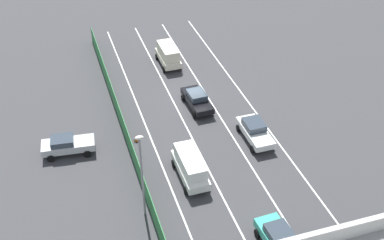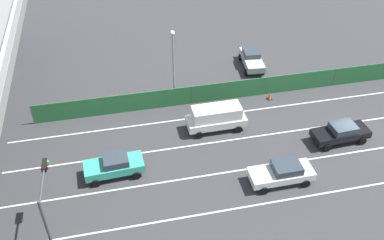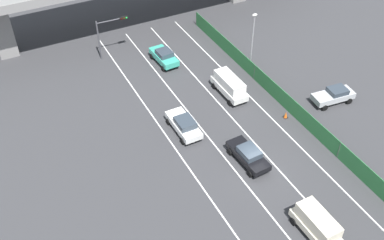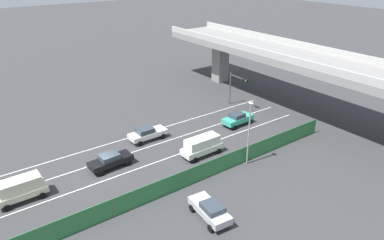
# 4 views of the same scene
# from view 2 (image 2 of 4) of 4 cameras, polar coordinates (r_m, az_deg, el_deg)

# --- Properties ---
(ground_plane) EXTENTS (300.00, 300.00, 0.00)m
(ground_plane) POSITION_cam_2_polar(r_m,az_deg,el_deg) (37.89, 19.94, -2.14)
(ground_plane) COLOR #38383A
(lane_line_left_edge) EXTENTS (0.14, 45.35, 0.01)m
(lane_line_left_edge) POSITION_cam_2_polar(r_m,az_deg,el_deg) (32.64, 17.06, -9.16)
(lane_line_left_edge) COLOR silver
(lane_line_left_edge) RESTS_ON ground
(lane_line_mid_left) EXTENTS (0.14, 45.35, 0.01)m
(lane_line_mid_left) POSITION_cam_2_polar(r_m,az_deg,el_deg) (34.73, 14.59, -5.10)
(lane_line_mid_left) COLOR silver
(lane_line_mid_left) RESTS_ON ground
(lane_line_mid_right) EXTENTS (0.14, 45.35, 0.01)m
(lane_line_mid_right) POSITION_cam_2_polar(r_m,az_deg,el_deg) (37.03, 12.44, -1.51)
(lane_line_mid_right) COLOR silver
(lane_line_mid_right) RESTS_ON ground
(lane_line_right_edge) EXTENTS (0.14, 45.35, 0.01)m
(lane_line_right_edge) POSITION_cam_2_polar(r_m,az_deg,el_deg) (39.50, 10.56, 1.65)
(lane_line_right_edge) COLOR silver
(lane_line_right_edge) RESTS_ON ground
(green_fence) EXTENTS (0.10, 41.45, 1.85)m
(green_fence) POSITION_cam_2_polar(r_m,az_deg,el_deg) (40.57, 9.65, 4.44)
(green_fence) COLOR #2D753D
(green_fence) RESTS_ON ground
(car_sedan_white) EXTENTS (2.06, 4.65, 1.64)m
(car_sedan_white) POSITION_cam_2_polar(r_m,az_deg,el_deg) (32.07, 11.78, -6.73)
(car_sedan_white) COLOR white
(car_sedan_white) RESTS_ON ground
(car_taxi_teal) EXTENTS (2.19, 4.39, 1.69)m
(car_taxi_teal) POSITION_cam_2_polar(r_m,az_deg,el_deg) (32.41, -10.16, -5.85)
(car_taxi_teal) COLOR teal
(car_taxi_teal) RESTS_ON ground
(car_sedan_black) EXTENTS (2.17, 4.68, 1.61)m
(car_sedan_black) POSITION_cam_2_polar(r_m,az_deg,el_deg) (36.74, 18.97, -1.51)
(car_sedan_black) COLOR black
(car_sedan_black) RESTS_ON ground
(car_van_white) EXTENTS (2.04, 4.91, 2.18)m
(car_van_white) POSITION_cam_2_polar(r_m,az_deg,el_deg) (35.78, 3.22, 0.41)
(car_van_white) COLOR silver
(car_van_white) RESTS_ON ground
(parked_wagon_silver) EXTENTS (4.53, 2.31, 1.61)m
(parked_wagon_silver) POSITION_cam_2_polar(r_m,az_deg,el_deg) (44.65, 7.84, 7.99)
(parked_wagon_silver) COLOR #B2B5B7
(parked_wagon_silver) RESTS_ON ground
(traffic_light) EXTENTS (3.76, 0.48, 4.93)m
(traffic_light) POSITION_cam_2_polar(r_m,az_deg,el_deg) (27.53, -18.64, -9.85)
(traffic_light) COLOR #47474C
(traffic_light) RESTS_ON ground
(street_lamp) EXTENTS (0.60, 0.36, 7.14)m
(street_lamp) POSITION_cam_2_polar(r_m,az_deg,el_deg) (37.05, -2.46, 7.70)
(street_lamp) COLOR gray
(street_lamp) RESTS_ON ground
(traffic_cone) EXTENTS (0.47, 0.47, 0.70)m
(traffic_cone) POSITION_cam_2_polar(r_m,az_deg,el_deg) (40.32, 10.16, 3.12)
(traffic_cone) COLOR orange
(traffic_cone) RESTS_ON ground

